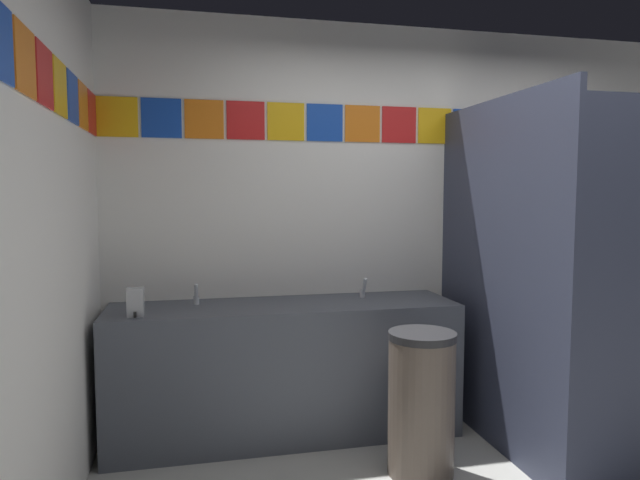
# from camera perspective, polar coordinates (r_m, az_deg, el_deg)

# --- Properties ---
(wall_back) EXTENTS (4.18, 0.09, 2.64)m
(wall_back) POSITION_cam_1_polar(r_m,az_deg,el_deg) (4.00, 9.48, 2.06)
(wall_back) COLOR white
(wall_back) RESTS_ON ground_plane
(wall_side) EXTENTS (0.09, 3.19, 2.64)m
(wall_side) POSITION_cam_1_polar(r_m,az_deg,el_deg) (2.17, -29.29, -0.65)
(wall_side) COLOR white
(wall_side) RESTS_ON ground_plane
(vanity_counter) EXTENTS (2.14, 0.58, 0.83)m
(vanity_counter) POSITION_cam_1_polar(r_m,az_deg,el_deg) (3.59, -3.58, -12.89)
(vanity_counter) COLOR #4C515B
(vanity_counter) RESTS_ON ground_plane
(faucet_left) EXTENTS (0.04, 0.10, 0.14)m
(faucet_left) POSITION_cam_1_polar(r_m,az_deg,el_deg) (3.52, -12.51, -5.65)
(faucet_left) COLOR silver
(faucet_left) RESTS_ON vanity_counter
(faucet_right) EXTENTS (0.04, 0.10, 0.14)m
(faucet_right) POSITION_cam_1_polar(r_m,az_deg,el_deg) (3.68, 4.42, -5.10)
(faucet_right) COLOR silver
(faucet_right) RESTS_ON vanity_counter
(soap_dispenser) EXTENTS (0.09, 0.09, 0.16)m
(soap_dispenser) POSITION_cam_1_polar(r_m,az_deg,el_deg) (3.28, -18.31, -6.07)
(soap_dispenser) COLOR #B7BABF
(soap_dispenser) RESTS_ON vanity_counter
(stall_divider) EXTENTS (0.92, 1.41, 2.06)m
(stall_divider) POSITION_cam_1_polar(r_m,az_deg,el_deg) (3.34, 22.23, -3.84)
(stall_divider) COLOR #33384C
(stall_divider) RESTS_ON ground_plane
(toilet) EXTENTS (0.39, 0.49, 0.74)m
(toilet) POSITION_cam_1_polar(r_m,az_deg,el_deg) (4.08, 21.23, -12.76)
(toilet) COLOR white
(toilet) RESTS_ON ground_plane
(trash_bin) EXTENTS (0.36, 0.36, 0.78)m
(trash_bin) POSITION_cam_1_polar(r_m,az_deg,el_deg) (3.17, 10.30, -16.04)
(trash_bin) COLOR brown
(trash_bin) RESTS_ON ground_plane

